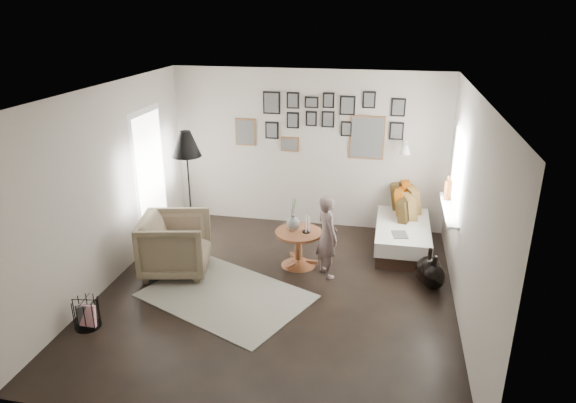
% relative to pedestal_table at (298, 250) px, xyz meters
% --- Properties ---
extents(ground, '(4.80, 4.80, 0.00)m').
position_rel_pedestal_table_xyz_m(ground, '(-0.13, -0.84, -0.24)').
color(ground, black).
rests_on(ground, ground).
extents(wall_back, '(4.50, 0.00, 4.50)m').
position_rel_pedestal_table_xyz_m(wall_back, '(-0.13, 1.56, 1.06)').
color(wall_back, '#A69D91').
rests_on(wall_back, ground).
extents(wall_front, '(4.50, 0.00, 4.50)m').
position_rel_pedestal_table_xyz_m(wall_front, '(-0.13, -3.24, 1.06)').
color(wall_front, '#A69D91').
rests_on(wall_front, ground).
extents(wall_left, '(0.00, 4.80, 4.80)m').
position_rel_pedestal_table_xyz_m(wall_left, '(-2.38, -0.84, 1.06)').
color(wall_left, '#A69D91').
rests_on(wall_left, ground).
extents(wall_right, '(0.00, 4.80, 4.80)m').
position_rel_pedestal_table_xyz_m(wall_right, '(2.12, -0.84, 1.06)').
color(wall_right, '#A69D91').
rests_on(wall_right, ground).
extents(ceiling, '(4.80, 4.80, 0.00)m').
position_rel_pedestal_table_xyz_m(ceiling, '(-0.13, -0.84, 2.36)').
color(ceiling, white).
rests_on(ceiling, wall_back).
extents(door_left, '(0.00, 2.14, 2.14)m').
position_rel_pedestal_table_xyz_m(door_left, '(-2.37, 0.36, 0.81)').
color(door_left, white).
rests_on(door_left, wall_left).
extents(window_right, '(0.15, 1.32, 1.30)m').
position_rel_pedestal_table_xyz_m(window_right, '(2.04, 0.50, 0.69)').
color(window_right, white).
rests_on(window_right, wall_right).
extents(gallery_wall, '(2.74, 0.03, 1.08)m').
position_rel_pedestal_table_xyz_m(gallery_wall, '(0.15, 1.55, 1.50)').
color(gallery_wall, brown).
rests_on(gallery_wall, wall_back).
extents(wall_sconce, '(0.18, 0.36, 0.16)m').
position_rel_pedestal_table_xyz_m(wall_sconce, '(1.42, 1.30, 1.22)').
color(wall_sconce, white).
rests_on(wall_sconce, wall_back).
extents(rug, '(2.41, 2.10, 0.01)m').
position_rel_pedestal_table_xyz_m(rug, '(-0.76, -1.03, -0.24)').
color(rug, white).
rests_on(rug, ground).
extents(pedestal_table, '(0.67, 0.67, 0.53)m').
position_rel_pedestal_table_xyz_m(pedestal_table, '(0.00, 0.00, 0.00)').
color(pedestal_table, brown).
rests_on(pedestal_table, ground).
extents(vase, '(0.19, 0.19, 0.48)m').
position_rel_pedestal_table_xyz_m(vase, '(-0.08, 0.02, 0.43)').
color(vase, black).
rests_on(vase, pedestal_table).
extents(candles, '(0.11, 0.11, 0.25)m').
position_rel_pedestal_table_xyz_m(candles, '(0.11, -0.00, 0.40)').
color(candles, black).
rests_on(candles, pedestal_table).
extents(daybed, '(0.80, 1.89, 0.90)m').
position_rel_pedestal_table_xyz_m(daybed, '(1.46, 1.05, 0.05)').
color(daybed, black).
rests_on(daybed, ground).
extents(magazine_on_daybed, '(0.25, 0.31, 0.01)m').
position_rel_pedestal_table_xyz_m(magazine_on_daybed, '(1.41, 0.42, 0.18)').
color(magazine_on_daybed, black).
rests_on(magazine_on_daybed, daybed).
extents(armchair, '(1.08, 1.06, 0.83)m').
position_rel_pedestal_table_xyz_m(armchair, '(-1.64, -0.52, 0.17)').
color(armchair, '#6C6048').
rests_on(armchair, ground).
extents(armchair_cushion, '(0.44, 0.45, 0.17)m').
position_rel_pedestal_table_xyz_m(armchair_cushion, '(-1.61, -0.47, 0.24)').
color(armchair_cushion, white).
rests_on(armchair_cushion, armchair).
extents(floor_lamp, '(0.43, 0.43, 1.85)m').
position_rel_pedestal_table_xyz_m(floor_lamp, '(-1.69, 0.21, 1.35)').
color(floor_lamp, black).
rests_on(floor_lamp, ground).
extents(magazine_basket, '(0.32, 0.32, 0.36)m').
position_rel_pedestal_table_xyz_m(magazine_basket, '(-2.13, -1.99, -0.07)').
color(magazine_basket, black).
rests_on(magazine_basket, ground).
extents(demijohn_large, '(0.35, 0.35, 0.52)m').
position_rel_pedestal_table_xyz_m(demijohn_large, '(1.80, -0.18, -0.04)').
color(demijohn_large, black).
rests_on(demijohn_large, ground).
extents(demijohn_small, '(0.31, 0.31, 0.47)m').
position_rel_pedestal_table_xyz_m(demijohn_small, '(1.87, -0.30, -0.06)').
color(demijohn_small, black).
rests_on(demijohn_small, ground).
extents(child, '(0.47, 0.51, 1.17)m').
position_rel_pedestal_table_xyz_m(child, '(0.43, -0.21, 0.34)').
color(child, '#665250').
rests_on(child, ground).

